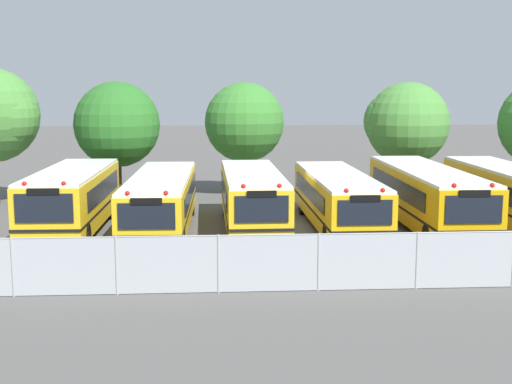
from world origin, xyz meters
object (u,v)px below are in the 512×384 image
object	(u,v)px
school_bus_3	(338,198)
school_bus_4	(426,195)
school_bus_2	(252,197)
school_bus_0	(73,198)
tree_2	(244,122)
school_bus_1	(161,200)
tree_3	(404,123)
tree_1	(119,125)
school_bus_5	(511,194)
traffic_cone	(177,274)

from	to	relation	value
school_bus_3	school_bus_4	world-z (taller)	school_bus_4
school_bus_2	school_bus_3	size ratio (longest dim) A/B	0.93
school_bus_0	tree_2	xyz separation A→B (m)	(7.70, 9.75, 2.64)
school_bus_1	tree_3	world-z (taller)	tree_3
school_bus_1	tree_1	world-z (taller)	tree_1
school_bus_0	school_bus_4	size ratio (longest dim) A/B	0.82
school_bus_0	school_bus_5	world-z (taller)	school_bus_0
tree_3	tree_1	bearing A→B (deg)	-173.08
school_bus_4	school_bus_5	bearing A→B (deg)	-178.97
school_bus_1	school_bus_5	distance (m)	15.23
school_bus_2	traffic_cone	xyz separation A→B (m)	(-2.82, -7.95, -1.09)
school_bus_2	school_bus_4	world-z (taller)	school_bus_4
school_bus_4	school_bus_5	distance (m)	3.80
school_bus_0	school_bus_5	distance (m)	18.95
school_bus_1	school_bus_3	distance (m)	7.55
school_bus_2	tree_2	xyz separation A→B (m)	(0.12, 9.74, 2.71)
tree_1	traffic_cone	size ratio (longest dim) A/B	10.89
tree_3	school_bus_0	bearing A→B (deg)	-150.56
school_bus_2	tree_3	xyz separation A→B (m)	(9.16, 9.43, 2.65)
school_bus_4	tree_1	bearing A→B (deg)	-27.53
tree_1	traffic_cone	xyz separation A→B (m)	(3.75, -15.47, -3.80)
tree_1	tree_2	size ratio (longest dim) A/B	1.00
school_bus_3	traffic_cone	world-z (taller)	school_bus_3
school_bus_1	school_bus_3	world-z (taller)	school_bus_1
school_bus_4	tree_2	bearing A→B (deg)	-52.08
school_bus_0	traffic_cone	bearing A→B (deg)	121.88
school_bus_3	tree_2	world-z (taller)	tree_2
traffic_cone	tree_3	bearing A→B (deg)	55.42
school_bus_1	school_bus_4	size ratio (longest dim) A/B	0.96
school_bus_1	school_bus_5	xyz separation A→B (m)	(15.23, 0.10, 0.08)
tree_3	tree_2	bearing A→B (deg)	178.08
school_bus_1	school_bus_5	size ratio (longest dim) A/B	0.99
school_bus_1	school_bus_4	bearing A→B (deg)	-178.51
school_bus_2	traffic_cone	world-z (taller)	school_bus_2
school_bus_2	tree_1	bearing A→B (deg)	-49.63
school_bus_2	tree_2	bearing A→B (deg)	-91.45
tree_2	traffic_cone	distance (m)	18.32
tree_1	tree_2	distance (m)	7.04
tree_2	tree_3	size ratio (longest dim) A/B	1.00
traffic_cone	school_bus_3	bearing A→B (deg)	50.55
tree_2	school_bus_0	bearing A→B (deg)	-128.28
school_bus_3	school_bus_2	bearing A→B (deg)	-1.09
tree_3	traffic_cone	xyz separation A→B (m)	(-11.98, -17.38, -3.74)
school_bus_3	tree_2	xyz separation A→B (m)	(-3.57, 9.78, 2.77)
school_bus_3	tree_3	size ratio (longest dim) A/B	1.65
tree_3	school_bus_4	bearing A→B (deg)	-99.56
school_bus_1	school_bus_2	bearing A→B (deg)	-177.24
school_bus_0	school_bus_2	distance (m)	7.58
school_bus_5	school_bus_0	bearing A→B (deg)	0.10
school_bus_5	tree_2	xyz separation A→B (m)	(-11.25, 9.75, 2.68)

